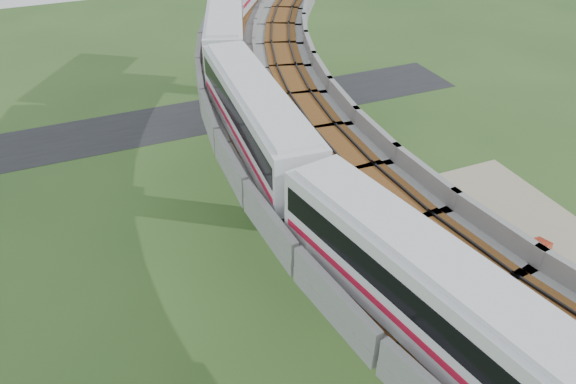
% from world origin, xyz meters
% --- Properties ---
extents(ground, '(160.00, 160.00, 0.00)m').
position_xyz_m(ground, '(0.00, 0.00, 0.00)').
color(ground, '#305020').
rests_on(ground, ground).
extents(dirt_lot, '(18.00, 26.00, 0.04)m').
position_xyz_m(dirt_lot, '(14.00, -2.00, 0.02)').
color(dirt_lot, gray).
rests_on(dirt_lot, ground).
extents(asphalt_road, '(60.00, 8.00, 0.03)m').
position_xyz_m(asphalt_road, '(0.00, 30.00, 0.01)').
color(asphalt_road, '#232326').
rests_on(asphalt_road, ground).
extents(viaduct, '(19.58, 73.98, 11.40)m').
position_xyz_m(viaduct, '(3.84, 0.00, 9.05)').
color(viaduct, '#99968E').
rests_on(viaduct, ground).
extents(metro_train, '(16.98, 60.23, 3.64)m').
position_xyz_m(metro_train, '(1.38, 11.05, 12.31)').
color(metro_train, silver).
rests_on(metro_train, ground).
extents(fence, '(3.87, 38.73, 1.50)m').
position_xyz_m(fence, '(9.75, 0.00, 0.75)').
color(fence, '#2D382D').
rests_on(fence, ground).
extents(tree_0, '(2.88, 2.88, 3.71)m').
position_xyz_m(tree_0, '(11.20, 23.65, 2.49)').
color(tree_0, '#382314').
rests_on(tree_0, ground).
extents(tree_1, '(2.41, 2.41, 3.28)m').
position_xyz_m(tree_1, '(9.55, 18.74, 2.25)').
color(tree_1, '#382314').
rests_on(tree_1, ground).
extents(tree_2, '(2.87, 2.87, 3.27)m').
position_xyz_m(tree_2, '(8.49, 12.63, 2.05)').
color(tree_2, '#382314').
rests_on(tree_2, ground).
extents(tree_3, '(2.56, 2.56, 3.08)m').
position_xyz_m(tree_3, '(7.12, 6.72, 1.99)').
color(tree_3, '#382314').
rests_on(tree_3, ground).
extents(tree_4, '(1.95, 1.95, 3.07)m').
position_xyz_m(tree_4, '(5.78, -2.72, 2.23)').
color(tree_4, '#382314').
rests_on(tree_4, ground).
extents(tree_5, '(2.34, 2.34, 3.07)m').
position_xyz_m(tree_5, '(6.55, -5.86, 2.07)').
color(tree_5, '#382314').
rests_on(tree_5, ground).
extents(car_white, '(3.02, 4.14, 1.31)m').
position_xyz_m(car_white, '(9.11, -9.64, 0.70)').
color(car_white, white).
rests_on(car_white, dirt_lot).
extents(car_red, '(3.38, 2.04, 1.05)m').
position_xyz_m(car_red, '(16.40, -0.82, 0.57)').
color(car_red, '#B52810').
rests_on(car_red, dirt_lot).
extents(car_dark, '(4.08, 1.93, 1.15)m').
position_xyz_m(car_dark, '(15.29, 0.16, 0.61)').
color(car_dark, black).
rests_on(car_dark, dirt_lot).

